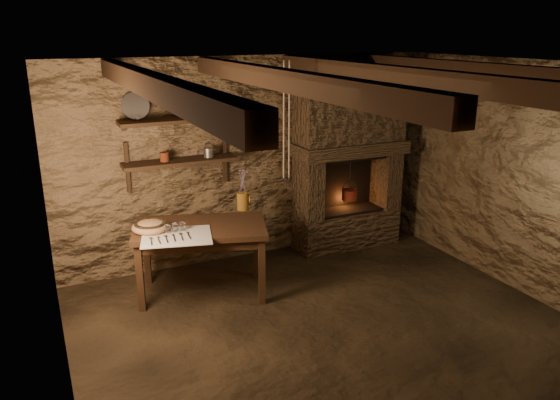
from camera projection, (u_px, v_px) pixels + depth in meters
name	position (u px, v px, depth m)	size (l,w,h in m)	color
floor	(330.00, 330.00, 5.07)	(4.50, 4.50, 0.00)	black
back_wall	(248.00, 160.00, 6.44)	(4.50, 0.04, 2.40)	#4D3A24
front_wall	(518.00, 312.00, 2.98)	(4.50, 0.04, 2.40)	#4D3A24
left_wall	(54.00, 250.00, 3.81)	(0.04, 4.00, 2.40)	#4D3A24
right_wall	(523.00, 179.00, 5.61)	(0.04, 4.00, 2.40)	#4D3A24
ceiling	(338.00, 65.00, 4.35)	(4.50, 4.00, 0.04)	black
beam_far_left	(150.00, 85.00, 3.78)	(0.14, 3.95, 0.16)	black
beam_mid_left	(281.00, 79.00, 4.18)	(0.14, 3.95, 0.16)	black
beam_mid_right	(389.00, 75.00, 4.58)	(0.14, 3.95, 0.16)	black
beam_far_right	(479.00, 71.00, 4.98)	(0.14, 3.95, 0.16)	black
shelf_lower	(181.00, 162.00, 5.93)	(1.25, 0.30, 0.04)	black
shelf_upper	(178.00, 120.00, 5.80)	(1.25, 0.30, 0.04)	black
hearth	(349.00, 152.00, 6.74)	(1.43, 0.51, 2.30)	#3E2E1F
work_table	(202.00, 257.00, 5.68)	(1.50, 1.12, 0.76)	black
linen_cloth	(177.00, 236.00, 5.27)	(0.66, 0.53, 0.01)	beige
pewter_cutlery_row	(177.00, 236.00, 5.24)	(0.56, 0.21, 0.01)	gray
drinking_glasses	(175.00, 227.00, 5.37)	(0.21, 0.06, 0.09)	white
stoneware_jug	(243.00, 193.00, 6.00)	(0.15, 0.15, 0.46)	#8F611B
wooden_bowl	(150.00, 227.00, 5.40)	(0.36, 0.36, 0.13)	#986C42
iron_stockpot	(189.00, 109.00, 5.82)	(0.23, 0.23, 0.17)	#2C2A27
tin_pan	(135.00, 106.00, 5.67)	(0.29, 0.29, 0.04)	gray
small_kettle	(209.00, 152.00, 6.04)	(0.15, 0.11, 0.16)	gray
rusty_tin	(164.00, 157.00, 5.84)	(0.10, 0.10, 0.10)	#5C2412
red_pot	(349.00, 194.00, 6.85)	(0.24, 0.24, 0.54)	maroon
hanging_ropes	(286.00, 121.00, 5.46)	(0.08, 0.08, 1.20)	beige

